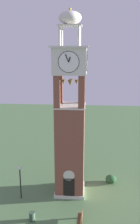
% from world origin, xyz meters
% --- Properties ---
extents(ground, '(80.00, 80.00, 0.00)m').
position_xyz_m(ground, '(0.00, 0.00, 0.00)').
color(ground, '#517547').
extents(clock_tower, '(3.37, 3.37, 17.88)m').
position_xyz_m(clock_tower, '(0.00, -0.00, 7.36)').
color(clock_tower, brown).
rests_on(clock_tower, ground).
extents(park_bench, '(0.49, 1.61, 0.95)m').
position_xyz_m(park_bench, '(1.27, -4.88, 0.48)').
color(park_bench, brown).
rests_on(park_bench, ground).
extents(lamp_post, '(0.36, 0.36, 3.45)m').
position_xyz_m(lamp_post, '(-4.76, -1.59, 2.43)').
color(lamp_post, black).
rests_on(lamp_post, ground).
extents(trash_bin, '(0.52, 0.52, 0.80)m').
position_xyz_m(trash_bin, '(-2.92, -4.79, 0.40)').
color(trash_bin, '#38513D').
rests_on(trash_bin, ground).
extents(shrub_near_entry, '(1.19, 1.19, 0.87)m').
position_xyz_m(shrub_near_entry, '(4.40, 1.99, 0.43)').
color(shrub_near_entry, '#234C28').
rests_on(shrub_near_entry, ground).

